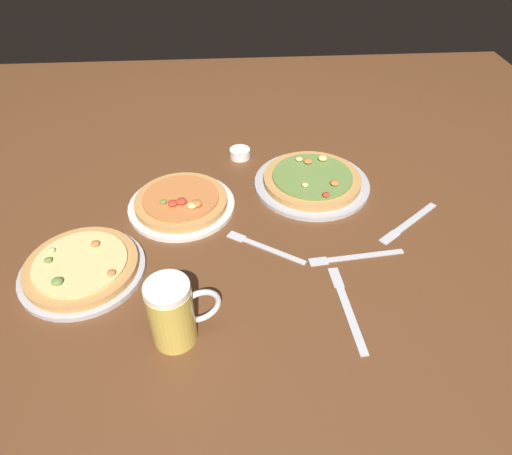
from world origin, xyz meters
name	(u,v)px	position (x,y,z in m)	size (l,w,h in m)	color
ground_plane	(256,238)	(0.00, 0.00, -0.01)	(2.40, 2.40, 0.03)	brown
pizza_plate_near	(82,268)	(-0.41, -0.11, 0.02)	(0.28, 0.28, 0.05)	#B2B2B7
pizza_plate_far	(312,181)	(0.17, 0.20, 0.02)	(0.33, 0.33, 0.05)	#B2B2B7
pizza_plate_side	(181,203)	(-0.19, 0.12, 0.02)	(0.29, 0.29, 0.05)	silver
beer_mug_dark	(173,312)	(-0.18, -0.30, 0.08)	(0.14, 0.09, 0.15)	gold
ramekin_sauce	(240,153)	(-0.03, 0.36, 0.01)	(0.06, 0.06, 0.03)	white
fork_left	(354,257)	(0.23, -0.10, 0.00)	(0.23, 0.04, 0.01)	silver
knife_right	(347,307)	(0.18, -0.25, 0.00)	(0.04, 0.24, 0.01)	silver
fork_spare	(264,247)	(0.02, -0.05, 0.00)	(0.19, 0.13, 0.01)	silver
knife_spare	(409,222)	(0.40, 0.01, 0.00)	(0.20, 0.16, 0.01)	silver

